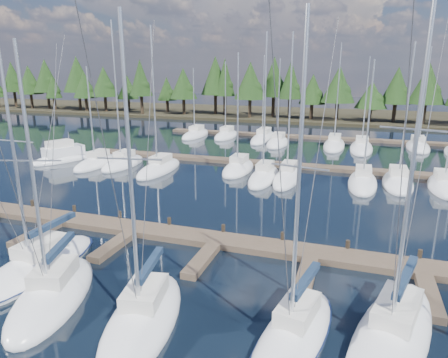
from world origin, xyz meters
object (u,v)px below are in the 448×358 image
(front_sailboat_5, at_px, (392,335))
(motor_yacht_left, at_px, (64,157))
(front_sailboat_1, at_px, (37,267))
(front_sailboat_2, at_px, (53,295))
(main_dock, at_px, (215,244))
(front_sailboat_4, at_px, (294,336))
(front_sailboat_3, at_px, (143,318))

(front_sailboat_5, bearing_deg, motor_yacht_left, 147.08)
(front_sailboat_1, distance_m, front_sailboat_2, 3.58)
(main_dock, relative_size, motor_yacht_left, 5.04)
(main_dock, bearing_deg, front_sailboat_4, -50.61)
(front_sailboat_4, bearing_deg, front_sailboat_3, -172.11)
(front_sailboat_2, xyz_separation_m, motor_yacht_left, (-20.30, 25.25, 0.18))
(front_sailboat_5, height_order, motor_yacht_left, front_sailboat_5)
(front_sailboat_3, relative_size, front_sailboat_5, 0.85)
(motor_yacht_left, bearing_deg, front_sailboat_4, -37.57)
(main_dock, height_order, front_sailboat_4, front_sailboat_4)
(front_sailboat_2, xyz_separation_m, front_sailboat_5, (15.55, 2.03, 0.02))
(motor_yacht_left, bearing_deg, main_dock, -33.50)
(front_sailboat_1, bearing_deg, front_sailboat_3, -16.24)
(motor_yacht_left, bearing_deg, front_sailboat_5, -32.92)
(front_sailboat_2, bearing_deg, front_sailboat_3, -2.77)
(front_sailboat_1, bearing_deg, front_sailboat_2, -35.78)
(front_sailboat_4, bearing_deg, front_sailboat_2, -176.78)
(front_sailboat_1, height_order, motor_yacht_left, front_sailboat_1)
(front_sailboat_4, relative_size, front_sailboat_5, 0.85)
(front_sailboat_3, xyz_separation_m, motor_yacht_left, (-25.44, 25.49, 0.17))
(front_sailboat_5, bearing_deg, front_sailboat_3, -167.66)
(main_dock, bearing_deg, motor_yacht_left, 146.50)
(front_sailboat_4, distance_m, motor_yacht_left, 40.33)
(front_sailboat_5, xyz_separation_m, motor_yacht_left, (-35.85, 23.21, 0.16))
(front_sailboat_1, relative_size, front_sailboat_4, 0.98)
(front_sailboat_5, bearing_deg, front_sailboat_1, 179.81)
(front_sailboat_2, relative_size, front_sailboat_5, 0.80)
(main_dock, xyz_separation_m, front_sailboat_1, (-8.39, -6.08, 0.07))
(front_sailboat_2, distance_m, front_sailboat_3, 5.14)
(main_dock, height_order, front_sailboat_3, front_sailboat_3)
(front_sailboat_3, relative_size, front_sailboat_4, 1.00)
(front_sailboat_1, xyz_separation_m, motor_yacht_left, (-17.40, 23.15, 0.19))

